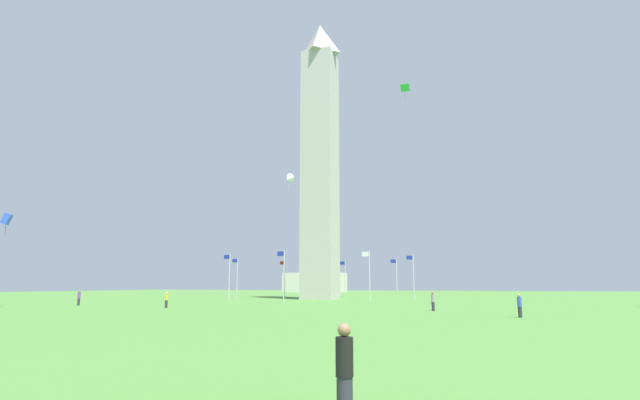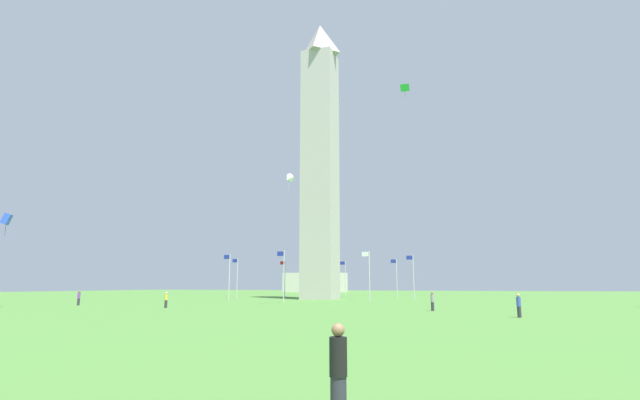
{
  "view_description": "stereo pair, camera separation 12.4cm",
  "coord_description": "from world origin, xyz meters",
  "px_view_note": "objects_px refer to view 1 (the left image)",
  "views": [
    {
      "loc": [
        -26.63,
        79.0,
        2.4
      ],
      "look_at": [
        0.0,
        0.0,
        17.01
      ],
      "focal_mm": 27.24,
      "sensor_mm": 36.0,
      "label": 1
    },
    {
      "loc": [
        -26.75,
        78.97,
        2.4
      ],
      "look_at": [
        0.0,
        0.0,
        17.01
      ],
      "focal_mm": 27.24,
      "sensor_mm": 36.0,
      "label": 2
    }
  ],
  "objects_px": {
    "flagpole_ne": "(229,275)",
    "person_black_shirt": "(345,373)",
    "person_purple_shirt": "(79,298)",
    "flagpole_n": "(237,276)",
    "kite_green_diamond": "(405,88)",
    "person_blue_shirt": "(520,306)",
    "person_yellow_shirt": "(166,300)",
    "kite_white_delta": "(289,179)",
    "kite_blue_box": "(7,219)",
    "person_gray_shirt": "(433,301)",
    "flagpole_e": "(284,273)",
    "flagpole_se": "(369,274)",
    "flagpole_sw": "(396,276)",
    "flagpole_s": "(413,275)",
    "flagpole_w": "(345,277)",
    "obelisk_monument": "(320,155)",
    "distant_building": "(315,282)",
    "flagpole_nw": "(284,277)"
  },
  "relations": [
    {
      "from": "flagpole_ne",
      "to": "person_black_shirt",
      "type": "xyz_separation_m",
      "value": [
        -35.39,
        59.19,
        -3.11
      ]
    },
    {
      "from": "obelisk_monument",
      "to": "flagpole_w",
      "type": "distance_m",
      "value": 26.33
    },
    {
      "from": "flagpole_e",
      "to": "person_blue_shirt",
      "type": "height_order",
      "value": "flagpole_e"
    },
    {
      "from": "flagpole_se",
      "to": "person_blue_shirt",
      "type": "bearing_deg",
      "value": 122.56
    },
    {
      "from": "flagpole_nw",
      "to": "person_black_shirt",
      "type": "bearing_deg",
      "value": 113.47
    },
    {
      "from": "flagpole_w",
      "to": "flagpole_se",
      "type": "bearing_deg",
      "value": 112.5
    },
    {
      "from": "flagpole_n",
      "to": "kite_white_delta",
      "type": "relative_size",
      "value": 3.33
    },
    {
      "from": "person_purple_shirt",
      "to": "flagpole_ne",
      "type": "bearing_deg",
      "value": 41.79
    },
    {
      "from": "flagpole_n",
      "to": "flagpole_ne",
      "type": "relative_size",
      "value": 1.0
    },
    {
      "from": "flagpole_ne",
      "to": "flagpole_nw",
      "type": "distance_m",
      "value": 22.3
    },
    {
      "from": "flagpole_sw",
      "to": "person_blue_shirt",
      "type": "relative_size",
      "value": 4.09
    },
    {
      "from": "kite_green_diamond",
      "to": "flagpole_e",
      "type": "bearing_deg",
      "value": 15.58
    },
    {
      "from": "flagpole_nw",
      "to": "person_blue_shirt",
      "type": "height_order",
      "value": "flagpole_nw"
    },
    {
      "from": "person_gray_shirt",
      "to": "kite_green_diamond",
      "type": "bearing_deg",
      "value": -12.38
    },
    {
      "from": "kite_blue_box",
      "to": "flagpole_n",
      "type": "bearing_deg",
      "value": -98.43
    },
    {
      "from": "flagpole_ne",
      "to": "flagpole_s",
      "type": "bearing_deg",
      "value": -157.5
    },
    {
      "from": "flagpole_e",
      "to": "person_blue_shirt",
      "type": "bearing_deg",
      "value": 141.16
    },
    {
      "from": "flagpole_n",
      "to": "kite_white_delta",
      "type": "xyz_separation_m",
      "value": [
        -19.93,
        24.35,
        11.47
      ]
    },
    {
      "from": "flagpole_ne",
      "to": "flagpole_w",
      "type": "relative_size",
      "value": 1.0
    },
    {
      "from": "person_yellow_shirt",
      "to": "distant_building",
      "type": "relative_size",
      "value": 0.08
    },
    {
      "from": "flagpole_se",
      "to": "flagpole_sw",
      "type": "bearing_deg",
      "value": -90.0
    },
    {
      "from": "person_blue_shirt",
      "to": "kite_blue_box",
      "type": "xyz_separation_m",
      "value": [
        50.83,
        1.64,
        8.52
      ]
    },
    {
      "from": "person_blue_shirt",
      "to": "flagpole_nw",
      "type": "bearing_deg",
      "value": -9.44
    },
    {
      "from": "flagpole_ne",
      "to": "person_purple_shirt",
      "type": "bearing_deg",
      "value": 69.73
    },
    {
      "from": "flagpole_s",
      "to": "flagpole_w",
      "type": "relative_size",
      "value": 1.0
    },
    {
      "from": "flagpole_n",
      "to": "flagpole_ne",
      "type": "height_order",
      "value": "same"
    },
    {
      "from": "person_blue_shirt",
      "to": "kite_green_diamond",
      "type": "bearing_deg",
      "value": -24.93
    },
    {
      "from": "flagpole_w",
      "to": "person_purple_shirt",
      "type": "relative_size",
      "value": 4.08
    },
    {
      "from": "person_gray_shirt",
      "to": "obelisk_monument",
      "type": "bearing_deg",
      "value": 8.89
    },
    {
      "from": "flagpole_nw",
      "to": "flagpole_sw",
      "type": "bearing_deg",
      "value": 180.0
    },
    {
      "from": "person_blue_shirt",
      "to": "person_black_shirt",
      "type": "bearing_deg",
      "value": 123.23
    },
    {
      "from": "person_gray_shirt",
      "to": "kite_white_delta",
      "type": "distance_m",
      "value": 24.06
    },
    {
      "from": "flagpole_ne",
      "to": "person_black_shirt",
      "type": "height_order",
      "value": "flagpole_ne"
    },
    {
      "from": "person_yellow_shirt",
      "to": "kite_white_delta",
      "type": "relative_size",
      "value": 0.77
    },
    {
      "from": "person_blue_shirt",
      "to": "flagpole_e",
      "type": "bearing_deg",
      "value": 3.11
    },
    {
      "from": "person_blue_shirt",
      "to": "kite_blue_box",
      "type": "bearing_deg",
      "value": 43.79
    },
    {
      "from": "kite_green_diamond",
      "to": "flagpole_ne",
      "type": "bearing_deg",
      "value": 0.25
    },
    {
      "from": "person_yellow_shirt",
      "to": "distant_building",
      "type": "distance_m",
      "value": 116.16
    },
    {
      "from": "flagpole_n",
      "to": "kite_green_diamond",
      "type": "xyz_separation_m",
      "value": [
        -32.78,
        11.03,
        27.03
      ]
    },
    {
      "from": "flagpole_s",
      "to": "person_black_shirt",
      "type": "bearing_deg",
      "value": 96.86
    },
    {
      "from": "flagpole_n",
      "to": "distant_building",
      "type": "height_order",
      "value": "flagpole_n"
    },
    {
      "from": "flagpole_e",
      "to": "flagpole_sw",
      "type": "relative_size",
      "value": 1.0
    },
    {
      "from": "kite_blue_box",
      "to": "person_gray_shirt",
      "type": "bearing_deg",
      "value": -168.1
    },
    {
      "from": "flagpole_n",
      "to": "flagpole_w",
      "type": "bearing_deg",
      "value": -135.0
    },
    {
      "from": "person_gray_shirt",
      "to": "person_purple_shirt",
      "type": "relative_size",
      "value": 1.01
    },
    {
      "from": "obelisk_monument",
      "to": "flagpole_n",
      "type": "relative_size",
      "value": 6.98
    },
    {
      "from": "flagpole_nw",
      "to": "person_black_shirt",
      "type": "xyz_separation_m",
      "value": [
        -35.39,
        81.49,
        -3.11
      ]
    },
    {
      "from": "person_yellow_shirt",
      "to": "kite_white_delta",
      "type": "height_order",
      "value": "kite_white_delta"
    },
    {
      "from": "flagpole_sw",
      "to": "person_yellow_shirt",
      "type": "bearing_deg",
      "value": 70.05
    },
    {
      "from": "flagpole_w",
      "to": "kite_white_delta",
      "type": "distance_m",
      "value": 41.93
    }
  ]
}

